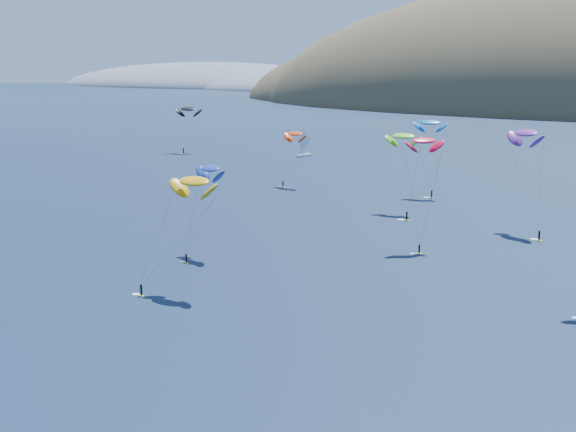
# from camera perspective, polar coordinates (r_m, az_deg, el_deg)

# --- Properties ---
(headland) EXTENTS (460.00, 250.00, 60.00)m
(headland) POSITION_cam_1_polar(r_m,az_deg,el_deg) (934.18, -4.13, 9.04)
(headland) COLOR slate
(headland) RESTS_ON ground
(sailboat) EXTENTS (8.06, 6.96, 9.70)m
(sailboat) POSITION_cam_1_polar(r_m,az_deg,el_deg) (282.92, 1.17, 4.44)
(sailboat) COLOR silver
(sailboat) RESTS_ON ground
(kitesurfer_1) EXTENTS (8.61, 8.55, 16.40)m
(kitesurfer_1) POSITION_cam_1_polar(r_m,az_deg,el_deg) (218.19, 0.51, 5.87)
(kitesurfer_1) COLOR #C4F31B
(kitesurfer_1) RESTS_ON ground
(kitesurfer_2) EXTENTS (9.99, 10.48, 19.06)m
(kitesurfer_2) POSITION_cam_1_polar(r_m,az_deg,el_deg) (121.10, -6.71, 2.46)
(kitesurfer_2) COLOR #C4F31B
(kitesurfer_2) RESTS_ON ground
(kitesurfer_3) EXTENTS (10.30, 13.23, 19.40)m
(kitesurfer_3) POSITION_cam_1_polar(r_m,az_deg,el_deg) (184.38, 8.22, 5.64)
(kitesurfer_3) COLOR #C4F31B
(kitesurfer_3) RESTS_ON ground
(kitesurfer_4) EXTENTS (8.78, 7.08, 20.76)m
(kitesurfer_4) POSITION_cam_1_polar(r_m,az_deg,el_deg) (205.76, 10.10, 6.55)
(kitesurfer_4) COLOR #C4F31B
(kitesurfer_4) RESTS_ON ground
(kitesurfer_6) EXTENTS (11.53, 14.51, 22.40)m
(kitesurfer_6) POSITION_cam_1_polar(r_m,az_deg,el_deg) (169.02, 16.58, 5.68)
(kitesurfer_6) COLOR #C4F31B
(kitesurfer_6) RESTS_ON ground
(kitesurfer_9) EXTENTS (7.67, 10.77, 21.78)m
(kitesurfer_9) POSITION_cam_1_polar(r_m,az_deg,el_deg) (149.80, 9.65, 5.29)
(kitesurfer_9) COLOR #C4F31B
(kitesurfer_9) RESTS_ON ground
(kitesurfer_10) EXTENTS (8.69, 12.31, 17.59)m
(kitesurfer_10) POSITION_cam_1_polar(r_m,az_deg,el_deg) (143.44, -5.54, 3.39)
(kitesurfer_10) COLOR #C4F31B
(kitesurfer_10) RESTS_ON ground
(kitesurfer_12) EXTENTS (10.40, 10.40, 18.37)m
(kitesurfer_12) POSITION_cam_1_polar(r_m,az_deg,el_deg) (296.65, -7.08, 7.56)
(kitesurfer_12) COLOR #C4F31B
(kitesurfer_12) RESTS_ON ground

